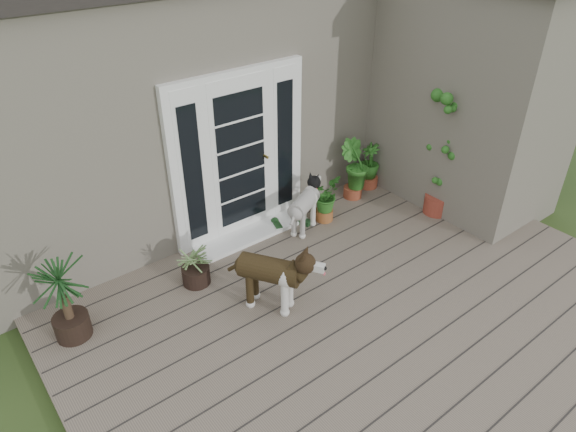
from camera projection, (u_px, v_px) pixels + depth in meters
deck at (371, 314)px, 5.62m from camera, size 6.20×4.60×0.12m
house_main at (173, 83)px, 7.65m from camera, size 7.40×4.00×3.10m
house_wing at (471, 99)px, 7.07m from camera, size 1.60×2.40×3.10m
door_unit at (239, 156)px, 6.38m from camera, size 1.90×0.14×2.15m
door_step at (252, 233)px, 6.81m from camera, size 1.60×0.40×0.05m
brindle_dog at (270, 280)px, 5.46m from camera, size 0.79×0.94×0.73m
white_dog at (304, 211)px, 6.76m from camera, size 0.79×0.61×0.61m
spider_plant at (195, 263)px, 5.84m from camera, size 0.58×0.58×0.57m
yucca at (64, 299)px, 5.03m from camera, size 0.88×0.88×0.98m
herb_a at (325, 203)px, 6.99m from camera, size 0.59×0.59×0.54m
herb_b at (354, 177)px, 7.49m from camera, size 0.63×0.63×0.67m
herb_c at (369, 170)px, 7.80m from camera, size 0.41×0.41×0.56m
sapling at (446, 152)px, 6.80m from camera, size 0.72×0.72×1.88m
clog_left at (301, 220)px, 7.03m from camera, size 0.25×0.33×0.09m
clog_right at (277, 224)px, 6.95m from camera, size 0.21×0.30×0.08m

